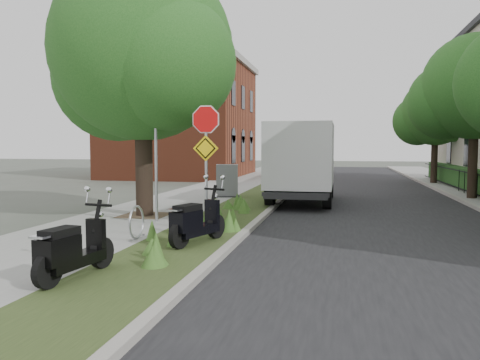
% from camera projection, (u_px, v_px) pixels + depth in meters
% --- Properties ---
extents(ground, '(120.00, 120.00, 0.00)m').
position_uv_depth(ground, '(258.00, 244.00, 10.65)').
color(ground, '#4C5147').
rests_on(ground, ground).
extents(sidewalk_near, '(3.50, 60.00, 0.12)m').
position_uv_depth(sidewalk_near, '(205.00, 193.00, 21.30)').
color(sidewalk_near, gray).
rests_on(sidewalk_near, ground).
extents(verge, '(2.00, 60.00, 0.12)m').
position_uv_depth(verge, '(264.00, 195.00, 20.71)').
color(verge, '#2F401B').
rests_on(verge, ground).
extents(kerb_near, '(0.20, 60.00, 0.13)m').
position_uv_depth(kerb_near, '(287.00, 195.00, 20.50)').
color(kerb_near, '#9E9991').
rests_on(kerb_near, ground).
extents(road, '(7.00, 60.00, 0.01)m').
position_uv_depth(road, '(369.00, 198.00, 19.77)').
color(road, black).
rests_on(road, ground).
extents(kerb_far, '(0.20, 60.00, 0.13)m').
position_uv_depth(kerb_far, '(458.00, 199.00, 19.02)').
color(kerb_far, '#9E9991').
rests_on(kerb_far, ground).
extents(street_tree_main, '(6.21, 5.54, 7.66)m').
position_uv_depth(street_tree_main, '(141.00, 60.00, 13.96)').
color(street_tree_main, black).
rests_on(street_tree_main, ground).
extents(bare_post, '(0.08, 0.08, 4.00)m').
position_uv_depth(bare_post, '(156.00, 150.00, 12.93)').
color(bare_post, '#A5A8AD').
rests_on(bare_post, ground).
extents(bike_hoop, '(0.06, 0.78, 0.77)m').
position_uv_depth(bike_hoop, '(137.00, 222.00, 10.60)').
color(bike_hoop, '#A5A8AD').
rests_on(bike_hoop, ground).
extents(sign_assembly, '(0.94, 0.08, 3.22)m').
position_uv_depth(sign_assembly, '(206.00, 142.00, 11.35)').
color(sign_assembly, '#A5A8AD').
rests_on(sign_assembly, ground).
extents(fence_far, '(0.04, 24.00, 1.00)m').
position_uv_depth(fence_far, '(477.00, 185.00, 18.83)').
color(fence_far, black).
rests_on(fence_far, ground).
extents(brick_building, '(9.40, 10.40, 8.30)m').
position_uv_depth(brick_building, '(182.00, 118.00, 33.80)').
color(brick_building, brown).
rests_on(brick_building, ground).
extents(far_tree_b, '(4.83, 4.31, 6.56)m').
position_uv_depth(far_tree_b, '(473.00, 92.00, 18.66)').
color(far_tree_b, black).
rests_on(far_tree_b, ground).
extents(far_tree_c, '(4.37, 3.89, 5.93)m').
position_uv_depth(far_tree_c, '(434.00, 115.00, 26.48)').
color(far_tree_c, black).
rests_on(far_tree_c, ground).
extents(scooter_near, '(0.55, 1.80, 0.86)m').
position_uv_depth(scooter_near, '(68.00, 254.00, 7.30)').
color(scooter_near, black).
rests_on(scooter_near, ground).
extents(scooter_far, '(0.82, 1.78, 0.88)m').
position_uv_depth(scooter_far, '(193.00, 225.00, 9.95)').
color(scooter_far, black).
rests_on(scooter_far, ground).
extents(box_truck, '(2.36, 5.78, 2.61)m').
position_uv_depth(box_truck, '(302.00, 160.00, 18.11)').
color(box_truck, '#262628').
rests_on(box_truck, ground).
extents(utility_cabinet, '(1.12, 0.87, 1.34)m').
position_uv_depth(utility_cabinet, '(227.00, 181.00, 19.40)').
color(utility_cabinet, '#262628').
rests_on(utility_cabinet, ground).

